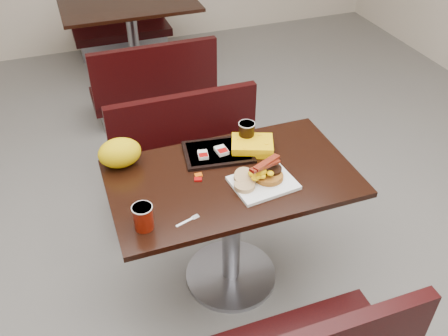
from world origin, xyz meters
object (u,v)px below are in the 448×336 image
object	(u,v)px
table_far	(134,44)
coffee_cup_near	(143,217)
coffee_cup_far	(247,132)
bench_far_s	(151,78)
hashbrown_sleeve_right	(221,151)
platter	(263,183)
pancake_stack	(269,175)
tray	(218,152)
knife	(271,173)
table_near	(231,230)
fork	(184,222)
bench_near_n	(193,159)
hashbrown_sleeve_left	(203,155)
paper_bag	(120,153)
bench_far_n	(121,19)
clamshell	(252,146)

from	to	relation	value
table_far	coffee_cup_near	bearing A→B (deg)	-99.72
table_far	coffee_cup_far	world-z (taller)	coffee_cup_far
table_far	bench_far_s	size ratio (longest dim) A/B	1.20
table_far	hashbrown_sleeve_right	distance (m)	2.45
platter	pancake_stack	distance (m)	0.05
table_far	tray	bearing A→B (deg)	-90.07
bench_far_s	knife	world-z (taller)	knife
bench_far_s	tray	size ratio (longest dim) A/B	2.86
table_near	fork	distance (m)	0.54
bench_near_n	hashbrown_sleeve_left	world-z (taller)	hashbrown_sleeve_left
table_far	pancake_stack	distance (m)	2.73
table_near	hashbrown_sleeve_right	world-z (taller)	hashbrown_sleeve_right
pancake_stack	coffee_cup_near	xyz separation A→B (m)	(-0.63, -0.11, 0.03)
table_near	coffee_cup_near	bearing A→B (deg)	-156.78
bench_near_n	platter	world-z (taller)	platter
tray	paper_bag	xyz separation A→B (m)	(-0.49, 0.07, 0.07)
bench_far_s	fork	size ratio (longest dim) A/B	8.54
bench_far_n	paper_bag	xyz separation A→B (m)	(-0.49, -3.03, 0.46)
tray	coffee_cup_far	world-z (taller)	coffee_cup_far
bench_far_s	coffee_cup_far	bearing A→B (deg)	-84.28
bench_near_n	bench_far_s	world-z (taller)	same
fork	knife	world-z (taller)	same
hashbrown_sleeve_right	bench_far_n	bearing A→B (deg)	84.53
bench_far_n	hashbrown_sleeve_right	bearing A→B (deg)	-89.82
bench_far_s	hashbrown_sleeve_left	world-z (taller)	hashbrown_sleeve_left
knife	bench_far_n	bearing A→B (deg)	169.02
hashbrown_sleeve_left	platter	bearing A→B (deg)	-45.37
fork	clamshell	size ratio (longest dim) A/B	0.55
knife	hashbrown_sleeve_left	size ratio (longest dim) A/B	2.61
tray	coffee_cup_far	size ratio (longest dim) A/B	3.16
table_near	knife	xyz separation A→B (m)	(0.19, -0.05, 0.38)
bench_far_s	clamshell	world-z (taller)	clamshell
bench_near_n	fork	xyz separation A→B (m)	(-0.31, -0.94, 0.39)
bench_near_n	clamshell	bearing A→B (deg)	-71.99
coffee_cup_near	hashbrown_sleeve_right	xyz separation A→B (m)	(0.49, 0.39, -0.03)
knife	tray	size ratio (longest dim) A/B	0.50
hashbrown_sleeve_left	fork	bearing A→B (deg)	-108.53
fork	hashbrown_sleeve_right	xyz separation A→B (m)	(0.32, 0.42, 0.02)
bench_far_n	clamshell	xyz separation A→B (m)	(0.17, -3.13, 0.42)
knife	hashbrown_sleeve_right	xyz separation A→B (m)	(-0.18, 0.23, 0.02)
knife	paper_bag	distance (m)	0.75
platter	coffee_cup_far	world-z (taller)	coffee_cup_far
pancake_stack	knife	distance (m)	0.07
platter	hashbrown_sleeve_left	size ratio (longest dim) A/B	4.33
bench_far_s	hashbrown_sleeve_left	xyz separation A→B (m)	(-0.09, -1.72, 0.42)
hashbrown_sleeve_right	bench_far_s	bearing A→B (deg)	84.68
hashbrown_sleeve_right	coffee_cup_far	xyz separation A→B (m)	(0.16, 0.05, 0.05)
bench_near_n	tray	world-z (taller)	tray
hashbrown_sleeve_left	table_near	bearing A→B (deg)	-54.01
table_far	platter	xyz separation A→B (m)	(0.12, -2.71, 0.38)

